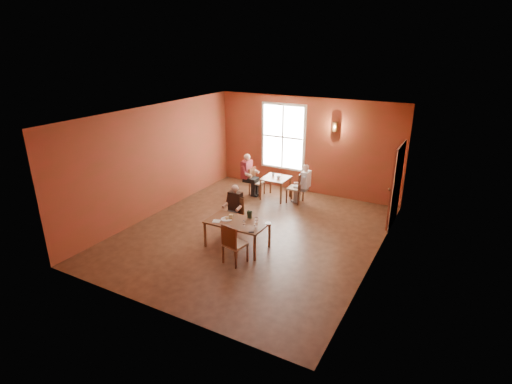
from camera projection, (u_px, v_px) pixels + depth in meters
The scene contains 30 objects.
ground at pixel (252, 233), 10.09m from camera, with size 6.00×7.00×0.01m, color brown.
wall_back at pixel (307, 146), 12.43m from camera, with size 6.00×0.04×3.00m, color brown.
wall_front at pixel (150, 235), 6.68m from camera, with size 6.00×0.04×3.00m, color brown.
wall_left at pixel (156, 160), 10.90m from camera, with size 0.04×7.00×3.00m, color brown.
wall_right at pixel (379, 199), 8.21m from camera, with size 0.04×7.00×3.00m, color brown.
ceiling at pixel (252, 114), 9.03m from camera, with size 6.00×7.00×0.04m, color white.
window at pixel (283, 137), 12.68m from camera, with size 1.36×0.10×1.96m, color white.
door at pixel (395, 186), 10.29m from camera, with size 0.12×1.04×2.10m, color maroon.
wall_sconce at pixel (335, 127), 11.70m from camera, with size 0.16×0.16×0.28m, color brown.
main_table at pixel (237, 234), 9.31m from camera, with size 1.40×0.79×0.66m, color brown, non-canonical shape.
chair_diner_main at pixel (234, 216), 10.02m from camera, with size 0.39×0.39×0.89m, color #431F0D, non-canonical shape.
diner_main at pixel (233, 211), 9.95m from camera, with size 0.46×0.46×1.14m, color #36281D, non-canonical shape.
chair_empty at pixel (235, 243), 8.59m from camera, with size 0.41×0.41×0.94m, color #462512, non-canonical shape.
plate_food at pixel (227, 219), 9.28m from camera, with size 0.27×0.27×0.04m, color white.
sandwich at pixel (231, 217), 9.29m from camera, with size 0.09×0.08×0.10m, color tan.
goblet_a at pixel (256, 220), 9.05m from camera, with size 0.07×0.07×0.17m, color white, non-canonical shape.
goblet_b at pixel (255, 225), 8.79m from camera, with size 0.07×0.07×0.18m, color white, non-canonical shape.
goblet_c at pixel (244, 224), 8.86m from camera, with size 0.07×0.07×0.18m, color white, non-canonical shape.
menu_stand at pixel (250, 215), 9.32m from camera, with size 0.11×0.06×0.19m, color #1B2E1D.
knife at pixel (228, 225), 8.99m from camera, with size 0.18×0.01×0.00m, color silver.
napkin at pixel (216, 221), 9.20m from camera, with size 0.17×0.17×0.01m, color beige.
side_plate at pixel (268, 223), 9.08m from camera, with size 0.16×0.16×0.01m, color white.
sunglasses at pixel (251, 232), 8.66m from camera, with size 0.12×0.04×0.01m, color black.
second_table at pixel (276, 188), 12.23m from camera, with size 0.76×0.76×0.67m, color brown, non-canonical shape.
chair_diner_white at pixel (295, 187), 11.89m from camera, with size 0.42×0.42×0.94m, color brown, non-canonical shape.
diner_white at pixel (296, 184), 11.84m from camera, with size 0.46×0.46×1.15m, color silver, non-canonical shape.
chair_diner_maroon at pixel (257, 182), 12.49m from camera, with size 0.38×0.38×0.87m, color brown, non-canonical shape.
diner_maroon at pixel (256, 175), 12.43m from camera, with size 0.51×0.51×1.27m, color maroon, non-canonical shape.
cup_a at pixel (278, 177), 11.99m from camera, with size 0.11×0.11×0.09m, color silver.
cup_b at pixel (273, 174), 12.26m from camera, with size 0.10×0.10×0.09m, color silver.
Camera 1 is at (4.43, -7.91, 4.54)m, focal length 28.00 mm.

